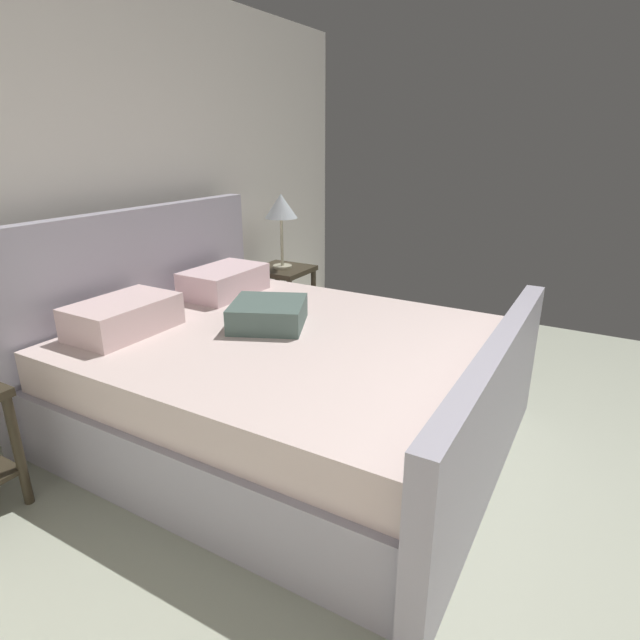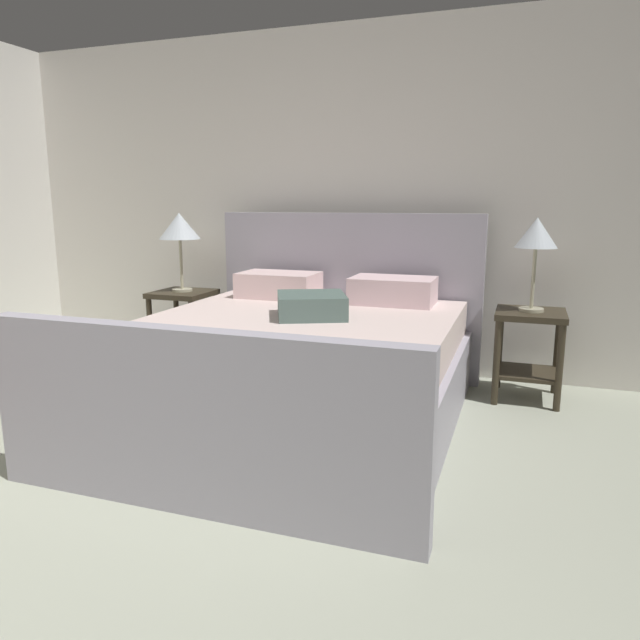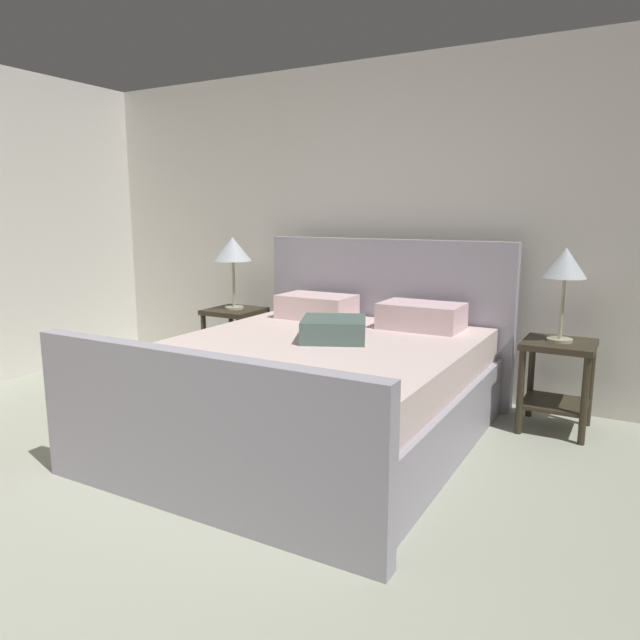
# 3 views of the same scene
# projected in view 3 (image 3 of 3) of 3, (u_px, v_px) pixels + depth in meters

# --- Properties ---
(ground_plane) EXTENTS (5.63, 6.65, 0.02)m
(ground_plane) POSITION_uv_depth(u_px,v_px,m) (3.00, 621.00, 2.08)
(ground_plane) COLOR #A6AB97
(wall_back) EXTENTS (5.75, 0.12, 2.60)m
(wall_back) POSITION_uv_depth(u_px,v_px,m) (385.00, 228.00, 4.75)
(wall_back) COLOR silver
(wall_back) RESTS_ON ground
(bed) EXTENTS (2.00, 2.33, 1.22)m
(bed) POSITION_uv_depth(u_px,v_px,m) (318.00, 383.00, 3.73)
(bed) COLOR #A6A1B0
(bed) RESTS_ON ground
(nightstand_right) EXTENTS (0.44, 0.44, 0.60)m
(nightstand_right) POSITION_uv_depth(u_px,v_px,m) (557.00, 371.00, 3.82)
(nightstand_right) COLOR #332B1E
(nightstand_right) RESTS_ON ground
(table_lamp_right) EXTENTS (0.27, 0.27, 0.61)m
(table_lamp_right) POSITION_uv_depth(u_px,v_px,m) (565.00, 266.00, 3.70)
(table_lamp_right) COLOR #B7B293
(table_lamp_right) RESTS_ON nightstand_right
(nightstand_left) EXTENTS (0.44, 0.44, 0.60)m
(nightstand_left) POSITION_uv_depth(u_px,v_px,m) (235.00, 331.00, 5.09)
(nightstand_left) COLOR #332B1E
(nightstand_left) RESTS_ON ground
(table_lamp_left) EXTENTS (0.32, 0.32, 0.62)m
(table_lamp_left) POSITION_uv_depth(u_px,v_px,m) (233.00, 251.00, 4.97)
(table_lamp_left) COLOR #B7B293
(table_lamp_left) RESTS_ON nightstand_left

